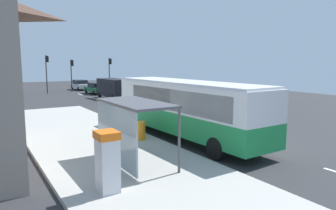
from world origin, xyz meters
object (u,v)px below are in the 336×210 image
Objects in this scene: sedan_near at (80,85)px; traffic_light_far_side at (47,68)px; traffic_light_median at (72,70)px; bus_shelter at (128,117)px; recycling_bin_green at (135,128)px; sedan_far at (96,88)px; bus at (186,106)px; ticket_machine at (108,161)px; traffic_light_near_side at (110,69)px; recycling_bin_yellow at (129,126)px; white_van at (113,87)px; recycling_bin_orange at (141,131)px.

sedan_near is 0.87× the size of traffic_light_far_side.
traffic_light_median is 34.75m from bus_shelter.
recycling_bin_green is 0.21× the size of traffic_light_median.
bus is at bearing -98.56° from sedan_far.
sedan_far is 26.22m from recycling_bin_green.
traffic_light_median is (4.60, 30.03, 2.42)m from recycling_bin_green.
traffic_light_near_side reaches higher than ticket_machine.
bus is 5.46m from bus_shelter.
recycling_bin_green is at bearing -98.72° from traffic_light_median.
ticket_machine is 35.80m from traffic_light_far_side.
traffic_light_near_side is at bearing 71.16° from recycling_bin_green.
traffic_light_far_side reaches higher than bus_shelter.
ticket_machine reaches higher than recycling_bin_yellow.
ticket_machine reaches higher than sedan_far.
traffic_light_near_side reaches higher than recycling_bin_yellow.
bus is 2.29× the size of traffic_light_near_side.
white_van is at bearing 70.73° from recycling_bin_yellow.
white_van is 11.30m from traffic_light_median.
ticket_machine is (-6.38, -4.89, -0.67)m from bus.
sedan_far is at bearing -67.70° from traffic_light_median.
traffic_light_far_side is at bearing 87.90° from recycling_bin_orange.
traffic_light_far_side is (1.10, 29.93, 2.76)m from recycling_bin_orange.
traffic_light_median is at bearing -125.91° from sedan_near.
recycling_bin_orange is 0.70m from recycling_bin_green.
traffic_light_median is (4.60, 30.73, 2.42)m from recycling_bin_orange.
bus reaches higher than recycling_bin_green.
traffic_light_far_side is (-8.60, 0.80, 0.19)m from traffic_light_near_side.
white_van is 2.72× the size of ticket_machine.
sedan_near is at bearing 83.26° from bus.
traffic_light_median reaches higher than bus.
bus reaches higher than sedan_near.
traffic_light_near_side is at bearing 69.84° from bus_shelter.
sedan_near reaches higher than recycling_bin_green.
sedan_near is 32.59m from recycling_bin_yellow.
traffic_light_near_side is at bearing 76.34° from bus.
traffic_light_far_side is at bearing 92.61° from bus.
bus reaches higher than bus_shelter.
sedan_near is at bearing 76.64° from bus_shelter.
traffic_light_median is at bearing 112.30° from sedan_far.
recycling_bin_green is 4.82m from bus_shelter.
bus is 11.67× the size of recycling_bin_green.
recycling_bin_orange is (-6.50, -33.34, -0.14)m from sedan_near.
traffic_light_far_side reaches higher than recycling_bin_orange.
ticket_machine is at bearing -103.22° from traffic_light_median.
traffic_light_median reaches higher than white_van.
sedan_far is at bearing 73.50° from bus_shelter.
bus is 3.03m from recycling_bin_green.
white_van is 27.18m from ticket_machine.
bus_shelter is (1.68, 2.13, 0.93)m from ticket_machine.
recycling_bin_orange is (-6.50, -26.10, -0.14)m from sedan_far.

